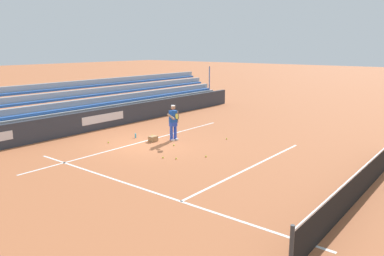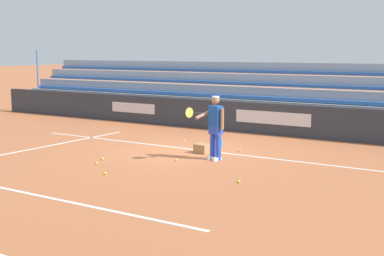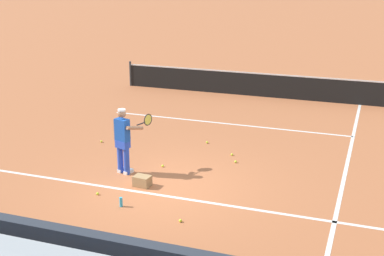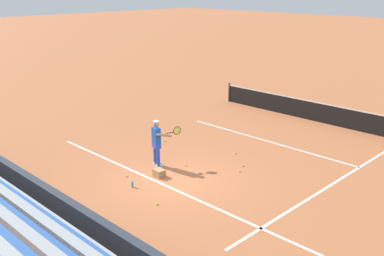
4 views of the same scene
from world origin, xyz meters
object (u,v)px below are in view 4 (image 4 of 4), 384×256
at_px(tennis_player, 157,143).
at_px(water_bottle, 132,184).
at_px(tennis_net, 316,111).
at_px(tennis_ball_near_player, 235,153).
at_px(tennis_ball_stray_back, 165,141).
at_px(tennis_ball_by_box, 157,204).
at_px(tennis_ball_toward_net, 243,165).
at_px(tennis_ball_on_baseline, 186,165).
at_px(ball_box_cardboard, 159,173).
at_px(tennis_ball_midcourt, 126,176).
at_px(tennis_ball_far_right, 239,171).

distance_m(tennis_player, water_bottle, 2.13).
height_order(tennis_player, tennis_net, tennis_player).
bearing_deg(tennis_ball_near_player, tennis_ball_stray_back, -161.91).
bearing_deg(tennis_ball_stray_back, tennis_ball_by_box, -44.38).
bearing_deg(tennis_ball_toward_net, tennis_ball_near_player, 142.09).
bearing_deg(tennis_ball_on_baseline, tennis_player, -137.71).
xyz_separation_m(tennis_ball_by_box, tennis_net, (-1.05, 11.12, 0.46)).
distance_m(ball_box_cardboard, tennis_ball_near_player, 3.57).
bearing_deg(tennis_ball_near_player, ball_box_cardboard, -98.22).
height_order(tennis_ball_toward_net, tennis_ball_midcourt, same).
xyz_separation_m(ball_box_cardboard, water_bottle, (0.03, -1.19, -0.02)).
xyz_separation_m(tennis_player, tennis_ball_by_box, (2.33, -2.06, -0.86)).
bearing_deg(tennis_ball_stray_back, water_bottle, -55.63).
bearing_deg(tennis_ball_far_right, tennis_ball_near_player, 134.13).
bearing_deg(tennis_player, ball_box_cardboard, -38.26).
height_order(tennis_ball_by_box, tennis_ball_far_right, same).
relative_size(tennis_ball_far_right, tennis_net, 0.01).
xyz_separation_m(ball_box_cardboard, tennis_ball_far_right, (1.74, 2.27, -0.10)).
bearing_deg(water_bottle, tennis_net, 87.55).
height_order(tennis_ball_toward_net, tennis_ball_near_player, same).
bearing_deg(tennis_ball_by_box, ball_box_cardboard, 136.98).
bearing_deg(tennis_ball_near_player, tennis_ball_midcourt, -106.41).
relative_size(tennis_player, tennis_ball_by_box, 25.98).
bearing_deg(tennis_ball_toward_net, tennis_ball_midcourt, -122.27).
bearing_deg(tennis_ball_far_right, tennis_player, -146.81).
bearing_deg(tennis_ball_stray_back, tennis_ball_midcourt, -62.52).
bearing_deg(tennis_ball_far_right, tennis_ball_toward_net, 116.04).
xyz_separation_m(tennis_ball_near_player, tennis_net, (-0.02, 6.15, 0.46)).
xyz_separation_m(ball_box_cardboard, tennis_ball_near_player, (0.51, 3.53, -0.10)).
relative_size(tennis_ball_stray_back, tennis_ball_far_right, 1.00).
height_order(tennis_ball_midcourt, tennis_ball_far_right, same).
bearing_deg(tennis_ball_by_box, tennis_ball_toward_net, 90.66).
bearing_deg(tennis_ball_near_player, tennis_ball_toward_net, -37.91).
bearing_deg(ball_box_cardboard, tennis_player, 141.74).
distance_m(tennis_ball_by_box, tennis_ball_far_right, 3.71).
distance_m(tennis_ball_toward_net, tennis_ball_midcourt, 4.25).
bearing_deg(tennis_ball_midcourt, tennis_ball_near_player, 73.59).
relative_size(ball_box_cardboard, tennis_ball_toward_net, 6.06).
relative_size(ball_box_cardboard, tennis_ball_near_player, 6.06).
relative_size(tennis_ball_by_box, tennis_net, 0.01).
xyz_separation_m(tennis_ball_by_box, tennis_ball_stray_back, (-4.07, 3.98, 0.00)).
bearing_deg(tennis_ball_toward_net, tennis_ball_by_box, -89.34).
relative_size(tennis_player, water_bottle, 7.80).
relative_size(tennis_player, tennis_ball_on_baseline, 25.98).
xyz_separation_m(tennis_ball_toward_net, water_bottle, (-1.47, -3.96, 0.08)).
bearing_deg(tennis_ball_stray_back, tennis_ball_toward_net, 3.20).
bearing_deg(tennis_ball_on_baseline, tennis_ball_by_box, -60.57).
distance_m(tennis_ball_near_player, tennis_ball_far_right, 1.77).
height_order(tennis_ball_midcourt, water_bottle, water_bottle).
bearing_deg(tennis_ball_midcourt, water_bottle, -24.59).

